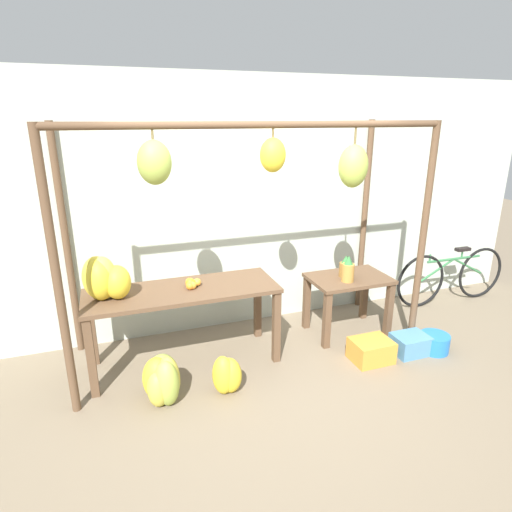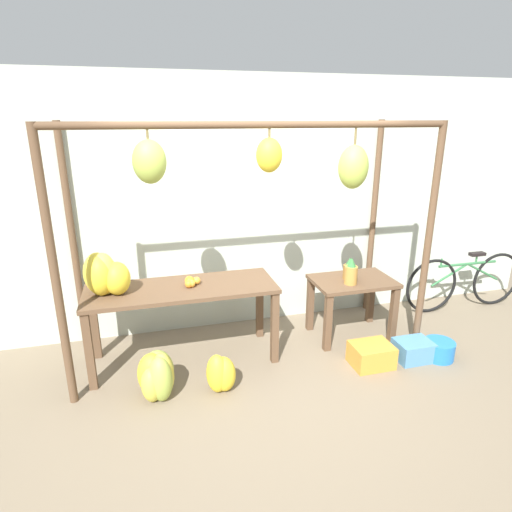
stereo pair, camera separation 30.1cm
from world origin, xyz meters
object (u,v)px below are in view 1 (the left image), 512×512
Objects in this scene: blue_bucket at (434,343)px; parked_bicycle at (451,276)px; fruit_crate_purple at (410,344)px; pineapple_cluster at (347,269)px; orange_pile at (191,283)px; banana_pile_ground_left at (163,380)px; fruit_crate_white at (371,350)px; banana_pile_ground_right at (227,375)px; banana_pile_on_table at (104,279)px.

blue_bucket is 0.18× the size of parked_bicycle.
pineapple_cluster is at bearing 127.02° from fruit_crate_purple.
fruit_crate_purple is at bearing -145.85° from parked_bicycle.
orange_pile is 0.41× the size of banana_pile_ground_left.
fruit_crate_white is at bearing -91.72° from pineapple_cluster.
orange_pile is 0.93m from banana_pile_ground_left.
banana_pile_ground_right reaches higher than fruit_crate_white.
orange_pile reaches higher than banana_pile_ground_left.
banana_pile_on_table is 1.01× the size of banana_pile_ground_left.
fruit_crate_purple is at bearing -11.92° from banana_pile_on_table.
fruit_crate_white is (2.07, -0.06, -0.09)m from banana_pile_ground_left.
banana_pile_on_table is 1.18× the size of banana_pile_ground_right.
banana_pile_ground_right is 3.46m from parked_bicycle.
parked_bicycle is 4.69× the size of fruit_crate_purple.
blue_bucket is at bearing -42.09° from pineapple_cluster.
parked_bicycle is at bearing 12.21° from banana_pile_ground_left.
banana_pile_ground_right is 1.03× the size of fruit_crate_purple.
banana_pile_ground_right is 2.26m from blue_bucket.
fruit_crate_white is (-0.02, -0.58, -0.67)m from pineapple_cluster.
banana_pile_ground_left reaches higher than blue_bucket.
blue_bucket is (2.42, -0.67, -0.74)m from orange_pile.
banana_pile_on_table is 3.12m from fruit_crate_purple.
fruit_crate_purple is (0.47, -0.01, -0.01)m from fruit_crate_white.
banana_pile_on_table is at bearing 166.20° from fruit_crate_white.
orange_pile is at bearing 104.36° from banana_pile_ground_right.
blue_bucket is at bearing -11.81° from banana_pile_on_table.
parked_bicycle is at bearing 4.73° from orange_pile.
fruit_crate_white is at bearing 175.04° from blue_bucket.
banana_pile_ground_left is at bearing -54.60° from banana_pile_on_table.
fruit_crate_white is at bearing 0.94° from banana_pile_ground_right.
pineapple_cluster reaches higher than banana_pile_ground_left.
blue_bucket is (3.19, -0.67, -0.89)m from banana_pile_on_table.
pineapple_cluster is 0.73× the size of fruit_crate_white.
banana_pile_on_table is 1.22× the size of fruit_crate_purple.
banana_pile_on_table is at bearing 168.08° from fruit_crate_purple.
banana_pile_on_table is 3.38m from blue_bucket.
pineapple_cluster is 0.81× the size of fruit_crate_purple.
pineapple_cluster is 0.17× the size of parked_bicycle.
pineapple_cluster is 0.95× the size of blue_bucket.
parked_bicycle reaches higher than fruit_crate_white.
orange_pile is 2.35m from fruit_crate_purple.
fruit_crate_purple is (-1.34, -0.91, -0.27)m from parked_bicycle.
fruit_crate_purple is (-0.27, 0.05, 0.01)m from blue_bucket.
blue_bucket is (0.72, -0.65, -0.69)m from pineapple_cluster.
fruit_crate_purple is (2.15, -0.62, -0.73)m from orange_pile.
banana_pile_ground_left is 1.41× the size of blue_bucket.
fruit_crate_white is (1.68, -0.61, -0.72)m from orange_pile.
blue_bucket is at bearing -0.98° from banana_pile_ground_right.
banana_pile_on_table is 2.48m from pineapple_cluster.
orange_pile is at bearing 164.51° from blue_bucket.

